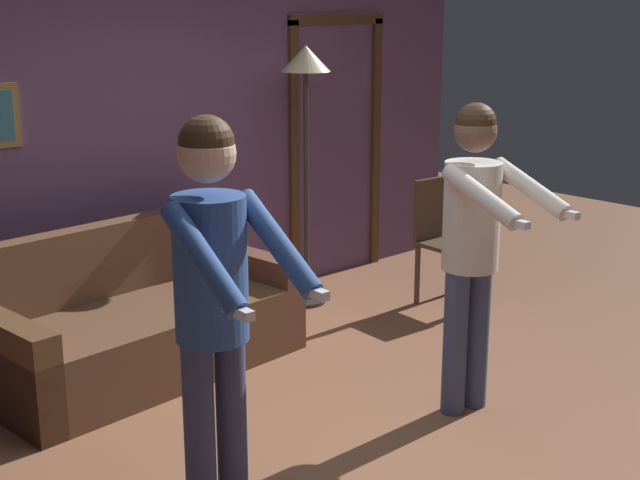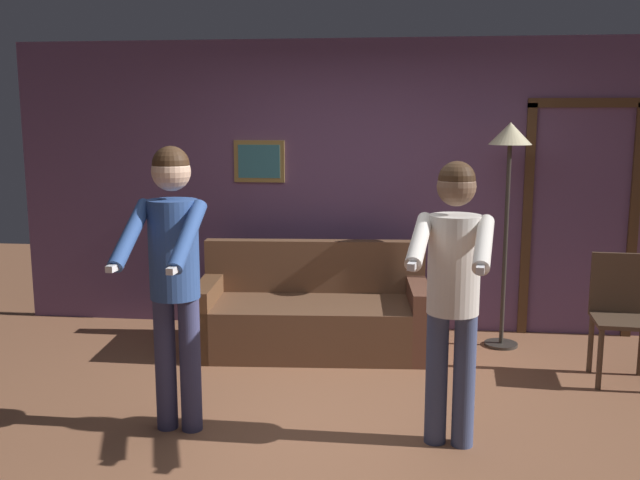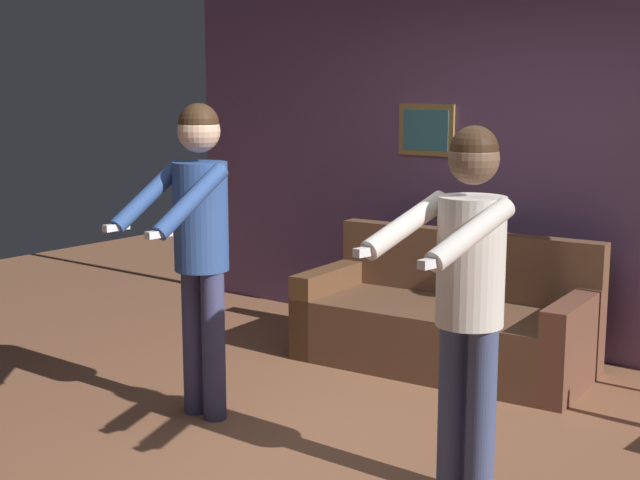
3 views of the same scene
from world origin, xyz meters
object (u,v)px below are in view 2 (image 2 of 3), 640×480
at_px(person_standing_left, 173,262).
at_px(dining_chair_distant, 621,309).
at_px(couch, 313,317).
at_px(torchiere_lamp, 509,159).
at_px(person_standing_right, 453,278).

relative_size(person_standing_left, dining_chair_distant, 1.89).
xyz_separation_m(couch, dining_chair_distant, (2.34, -0.41, 0.25)).
height_order(couch, dining_chair_distant, dining_chair_distant).
xyz_separation_m(couch, torchiere_lamp, (1.58, 0.27, 1.31)).
relative_size(couch, dining_chair_distant, 2.10).
xyz_separation_m(person_standing_left, person_standing_right, (1.65, -0.02, -0.05)).
relative_size(torchiere_lamp, dining_chair_distant, 2.02).
bearing_deg(person_standing_left, couch, 69.12).
relative_size(couch, person_standing_left, 1.11).
distance_m(person_standing_right, dining_chair_distant, 1.89).
bearing_deg(torchiere_lamp, couch, -170.46).
bearing_deg(dining_chair_distant, torchiere_lamp, 138.00).
bearing_deg(torchiere_lamp, person_standing_right, -106.13).
height_order(torchiere_lamp, person_standing_left, torchiere_lamp).
xyz_separation_m(torchiere_lamp, person_standing_left, (-2.21, -1.92, -0.52)).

